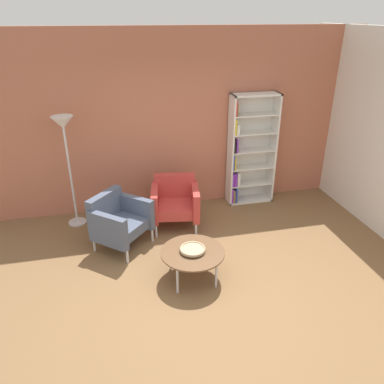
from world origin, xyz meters
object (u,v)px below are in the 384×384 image
at_px(decorative_bowl, 193,249).
at_px(floor_lamp_torchiere, 65,136).
at_px(coffee_table_low, 193,253).
at_px(armchair_spare_guest, 118,220).
at_px(bookshelf_tall, 248,151).
at_px(armchair_by_bookshelf, 175,201).

relative_size(decorative_bowl, floor_lamp_torchiere, 0.18).
xyz_separation_m(coffee_table_low, decorative_bowl, (-0.00, 0.00, 0.06)).
distance_m(decorative_bowl, floor_lamp_torchiere, 2.53).
relative_size(coffee_table_low, armchair_spare_guest, 0.84).
relative_size(bookshelf_tall, armchair_spare_guest, 2.00).
bearing_deg(armchair_by_bookshelf, decorative_bowl, -82.27).
bearing_deg(armchair_by_bookshelf, floor_lamp_torchiere, 174.46).
height_order(decorative_bowl, floor_lamp_torchiere, floor_lamp_torchiere).
bearing_deg(armchair_spare_guest, floor_lamp_torchiere, 80.09).
bearing_deg(coffee_table_low, floor_lamp_torchiere, 130.30).
height_order(decorative_bowl, armchair_by_bookshelf, armchair_by_bookshelf).
distance_m(coffee_table_low, armchair_by_bookshelf, 1.37).
bearing_deg(armchair_by_bookshelf, bookshelf_tall, 32.18).
distance_m(bookshelf_tall, armchair_spare_guest, 2.54).
relative_size(bookshelf_tall, armchair_by_bookshelf, 2.35).
relative_size(coffee_table_low, decorative_bowl, 2.50).
relative_size(coffee_table_low, floor_lamp_torchiere, 0.46).
bearing_deg(floor_lamp_torchiere, armchair_by_bookshelf, -14.72).
xyz_separation_m(armchair_spare_guest, floor_lamp_torchiere, (-0.64, 0.80, 1.03)).
relative_size(coffee_table_low, armchair_by_bookshelf, 0.99).
bearing_deg(armchair_spare_guest, armchair_by_bookshelf, -24.67).
bearing_deg(bookshelf_tall, coffee_table_low, -126.09).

